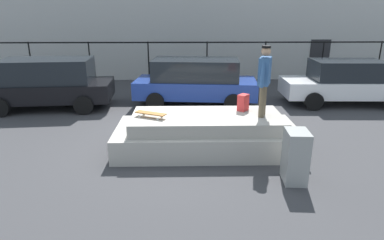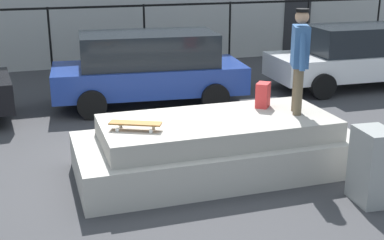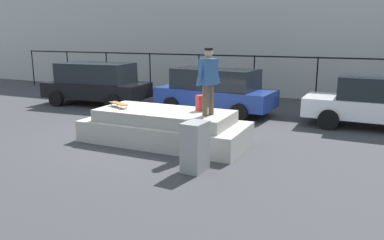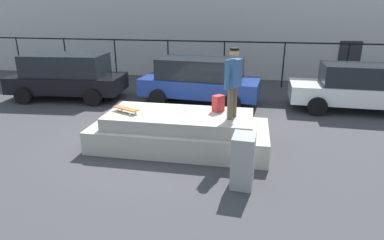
{
  "view_description": "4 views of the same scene",
  "coord_description": "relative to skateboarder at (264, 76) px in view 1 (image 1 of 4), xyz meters",
  "views": [
    {
      "loc": [
        0.32,
        -8.23,
        3.36
      ],
      "look_at": [
        0.5,
        0.15,
        0.58
      ],
      "focal_mm": 30.86,
      "sensor_mm": 36.0,
      "label": 1
    },
    {
      "loc": [
        -1.93,
        -7.82,
        3.4
      ],
      "look_at": [
        0.66,
        0.27,
        0.67
      ],
      "focal_mm": 48.34,
      "sensor_mm": 36.0,
      "label": 2
    },
    {
      "loc": [
        5.71,
        -9.25,
        2.91
      ],
      "look_at": [
        1.38,
        0.25,
        0.53
      ],
      "focal_mm": 34.91,
      "sensor_mm": 36.0,
      "label": 3
    },
    {
      "loc": [
        2.62,
        -8.21,
        3.47
      ],
      "look_at": [
        0.99,
        0.62,
        0.37
      ],
      "focal_mm": 30.5,
      "sensor_mm": 36.0,
      "label": 4
    }
  ],
  "objects": [
    {
      "name": "ground_plane",
      "position": [
        -2.2,
        0.56,
        -1.88
      ],
      "size": [
        60.0,
        60.0,
        0.0
      ],
      "primitive_type": "plane",
      "color": "#38383A"
    },
    {
      "name": "concrete_ledge",
      "position": [
        -1.34,
        0.11,
        -1.47
      ],
      "size": [
        4.54,
        2.01,
        0.9
      ],
      "color": "#ADA89E",
      "rests_on": "ground_plane"
    },
    {
      "name": "skateboarder",
      "position": [
        0.0,
        0.0,
        0.0
      ],
      "size": [
        0.4,
        0.82,
        1.69
      ],
      "color": "brown",
      "rests_on": "concrete_ledge"
    },
    {
      "name": "skateboard",
      "position": [
        -2.71,
        -0.06,
        -0.88
      ],
      "size": [
        0.79,
        0.51,
        0.12
      ],
      "color": "brown",
      "rests_on": "concrete_ledge"
    },
    {
      "name": "backpack",
      "position": [
        -0.38,
        0.48,
        -0.77
      ],
      "size": [
        0.33,
        0.34,
        0.42
      ],
      "primitive_type": "cube",
      "rotation": [
        0.0,
        0.0,
        4.03
      ],
      "color": "red",
      "rests_on": "concrete_ledge"
    },
    {
      "name": "car_black_hatchback_near",
      "position": [
        -6.74,
        3.99,
        -0.95
      ],
      "size": [
        4.51,
        2.39,
        1.77
      ],
      "color": "black",
      "rests_on": "ground_plane"
    },
    {
      "name": "car_blue_hatchback_mid",
      "position": [
        -1.48,
        4.35,
        -0.98
      ],
      "size": [
        4.57,
        2.36,
        1.69
      ],
      "color": "navy",
      "rests_on": "ground_plane"
    },
    {
      "name": "car_white_sedan_far",
      "position": [
        4.13,
        4.3,
        -1.05
      ],
      "size": [
        4.66,
        2.08,
        1.64
      ],
      "color": "white",
      "rests_on": "ground_plane"
    },
    {
      "name": "utility_box",
      "position": [
        0.36,
        -1.61,
        -1.34
      ],
      "size": [
        0.48,
        0.63,
        1.1
      ],
      "primitive_type": "cube",
      "rotation": [
        0.0,
        0.0,
        -0.07
      ],
      "color": "gray",
      "rests_on": "ground_plane"
    },
    {
      "name": "fence_row",
      "position": [
        -2.2,
        7.51,
        -0.43
      ],
      "size": [
        24.06,
        0.06,
        2.05
      ],
      "color": "black",
      "rests_on": "ground_plane"
    },
    {
      "name": "warehouse_building",
      "position": [
        -2.2,
        13.08,
        1.25
      ],
      "size": [
        36.41,
        8.48,
        6.24
      ],
      "color": "#B2B2AD",
      "rests_on": "ground_plane"
    }
  ]
}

